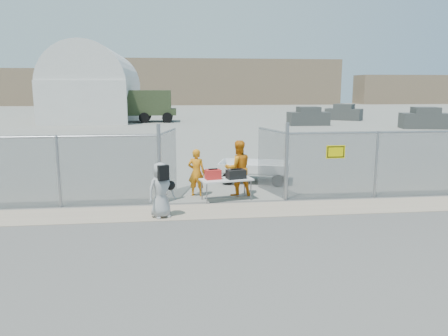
{
  "coord_description": "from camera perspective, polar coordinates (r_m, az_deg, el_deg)",
  "views": [
    {
      "loc": [
        -1.57,
        -11.32,
        3.61
      ],
      "look_at": [
        0.0,
        2.0,
        1.1
      ],
      "focal_mm": 35.0,
      "sensor_mm": 36.0,
      "label": 1
    }
  ],
  "objects": [
    {
      "name": "military_truck",
      "position": [
        46.0,
        -10.56,
        7.94
      ],
      "size": [
        6.84,
        2.62,
        3.25
      ],
      "primitive_type": null,
      "rotation": [
        0.0,
        0.0,
        -0.02
      ],
      "color": "#313D22",
      "rests_on": "ground"
    },
    {
      "name": "security_worker_right",
      "position": [
        14.49,
        1.85,
        -0.04
      ],
      "size": [
        1.0,
        0.83,
        1.87
      ],
      "primitive_type": "imported",
      "rotation": [
        0.0,
        0.0,
        3.28
      ],
      "color": "orange",
      "rests_on": "ground"
    },
    {
      "name": "black_duffel",
      "position": [
        13.96,
        1.58,
        -0.81
      ],
      "size": [
        0.67,
        0.5,
        0.29
      ],
      "primitive_type": "cube",
      "rotation": [
        0.0,
        0.0,
        0.28
      ],
      "color": "black",
      "rests_on": "folding_table"
    },
    {
      "name": "orange_bag",
      "position": [
        13.89,
        -1.45,
        -0.84
      ],
      "size": [
        0.54,
        0.41,
        0.3
      ],
      "primitive_type": "cube",
      "rotation": [
        0.0,
        0.0,
        0.19
      ],
      "color": "red",
      "rests_on": "folding_table"
    },
    {
      "name": "utility_trailer",
      "position": [
        16.76,
        4.0,
        -0.43
      ],
      "size": [
        3.77,
        2.66,
        0.83
      ],
      "primitive_type": null,
      "rotation": [
        0.0,
        0.0,
        -0.29
      ],
      "color": "silver",
      "rests_on": "ground"
    },
    {
      "name": "security_worker_left",
      "position": [
        14.51,
        -3.62,
        -0.61
      ],
      "size": [
        0.67,
        0.55,
        1.59
      ],
      "primitive_type": "imported",
      "rotation": [
        0.0,
        0.0,
        2.82
      ],
      "color": "orange",
      "rests_on": "ground"
    },
    {
      "name": "parked_vehicle_near",
      "position": [
        42.11,
        10.95,
        6.64
      ],
      "size": [
        3.79,
        1.76,
        1.7
      ],
      "primitive_type": null,
      "rotation": [
        0.0,
        0.0,
        0.02
      ],
      "color": "#3C3F3D",
      "rests_on": "ground"
    },
    {
      "name": "folding_table",
      "position": [
        14.02,
        0.31,
        -2.83
      ],
      "size": [
        1.77,
        1.02,
        0.7
      ],
      "primitive_type": null,
      "rotation": [
        0.0,
        0.0,
        0.21
      ],
      "color": "silver",
      "rests_on": "ground"
    },
    {
      "name": "parked_vehicle_mid",
      "position": [
        49.67,
        15.38,
        7.03
      ],
      "size": [
        4.04,
        3.61,
        1.7
      ],
      "primitive_type": null,
      "rotation": [
        0.0,
        0.0,
        -0.64
      ],
      "color": "#3C3F3D",
      "rests_on": "ground"
    },
    {
      "name": "chain_link_fence",
      "position": [
        13.65,
        0.0,
        0.0
      ],
      "size": [
        40.0,
        0.2,
        2.2
      ],
      "primitive_type": null,
      "color": "gray",
      "rests_on": "ground"
    },
    {
      "name": "dirt_strip",
      "position": [
        12.93,
        0.52,
        -5.58
      ],
      "size": [
        44.0,
        1.6,
        0.01
      ],
      "primitive_type": "cube",
      "color": "tan",
      "rests_on": "ground"
    },
    {
      "name": "quonset_hangar",
      "position": [
        52.01,
        -16.34,
        10.6
      ],
      "size": [
        9.0,
        18.0,
        8.0
      ],
      "primitive_type": null,
      "color": "silver",
      "rests_on": "ground"
    },
    {
      "name": "parked_vehicle_far",
      "position": [
        41.97,
        24.77,
        5.93
      ],
      "size": [
        4.31,
        2.64,
        1.82
      ],
      "primitive_type": null,
      "rotation": [
        0.0,
        0.0,
        -0.22
      ],
      "color": "#3C3F3D",
      "rests_on": "ground"
    },
    {
      "name": "distant_hills",
      "position": [
        89.57,
        -2.57,
        11.15
      ],
      "size": [
        140.0,
        6.0,
        9.0
      ],
      "primitive_type": null,
      "color": "#7F684F",
      "rests_on": "ground"
    },
    {
      "name": "visitor",
      "position": [
        12.23,
        -8.22,
        -2.87
      ],
      "size": [
        0.9,
        0.77,
        1.57
      ],
      "primitive_type": "imported",
      "rotation": [
        0.0,
        0.0,
        0.43
      ],
      "color": "#999999",
      "rests_on": "ground"
    },
    {
      "name": "ground",
      "position": [
        11.99,
        1.13,
        -6.93
      ],
      "size": [
        160.0,
        160.0,
        0.0
      ],
      "primitive_type": "plane",
      "color": "#444444"
    },
    {
      "name": "tarmac_inside",
      "position": [
        53.47,
        -5.06,
        6.68
      ],
      "size": [
        160.0,
        80.0,
        0.01
      ],
      "primitive_type": "cube",
      "color": "gray",
      "rests_on": "ground"
    }
  ]
}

